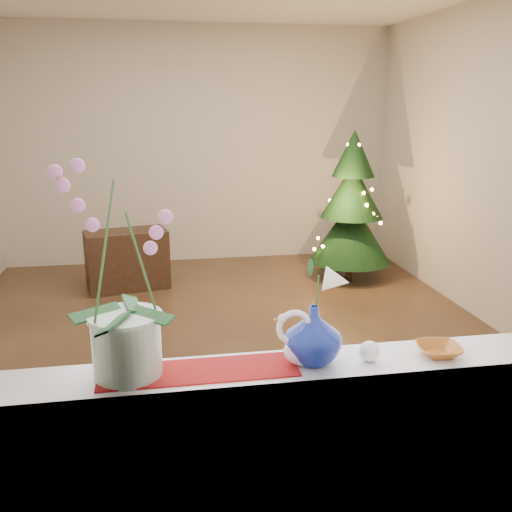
{
  "coord_description": "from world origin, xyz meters",
  "views": [
    {
      "loc": [
        -0.5,
        -4.21,
        1.84
      ],
      "look_at": [
        -0.01,
        -1.4,
        1.07
      ],
      "focal_mm": 40.0,
      "sensor_mm": 36.0,
      "label": 1
    }
  ],
  "objects_px": {
    "side_table": "(127,260)",
    "orchid_pot": "(122,273)",
    "swan": "(307,339)",
    "paperweight": "(370,351)",
    "amber_dish": "(439,351)",
    "blue_vase": "(313,330)",
    "xmas_tree": "(352,206)"
  },
  "relations": [
    {
      "from": "side_table",
      "to": "orchid_pot",
      "type": "bearing_deg",
      "value": -99.32
    },
    {
      "from": "swan",
      "to": "paperweight",
      "type": "bearing_deg",
      "value": -11.77
    },
    {
      "from": "amber_dish",
      "to": "side_table",
      "type": "height_order",
      "value": "amber_dish"
    },
    {
      "from": "blue_vase",
      "to": "xmas_tree",
      "type": "distance_m",
      "value": 4.13
    },
    {
      "from": "side_table",
      "to": "swan",
      "type": "bearing_deg",
      "value": -90.14
    },
    {
      "from": "xmas_tree",
      "to": "side_table",
      "type": "bearing_deg",
      "value": 179.49
    },
    {
      "from": "xmas_tree",
      "to": "side_table",
      "type": "height_order",
      "value": "xmas_tree"
    },
    {
      "from": "orchid_pot",
      "to": "swan",
      "type": "bearing_deg",
      "value": -1.85
    },
    {
      "from": "orchid_pot",
      "to": "side_table",
      "type": "xyz_separation_m",
      "value": [
        -0.2,
        3.85,
        -1.0
      ]
    },
    {
      "from": "blue_vase",
      "to": "paperweight",
      "type": "distance_m",
      "value": 0.23
    },
    {
      "from": "orchid_pot",
      "to": "swan",
      "type": "distance_m",
      "value": 0.69
    },
    {
      "from": "orchid_pot",
      "to": "amber_dish",
      "type": "height_order",
      "value": "orchid_pot"
    },
    {
      "from": "orchid_pot",
      "to": "amber_dish",
      "type": "relative_size",
      "value": 5.35
    },
    {
      "from": "blue_vase",
      "to": "xmas_tree",
      "type": "relative_size",
      "value": 0.16
    },
    {
      "from": "xmas_tree",
      "to": "paperweight",
      "type": "bearing_deg",
      "value": -108.35
    },
    {
      "from": "xmas_tree",
      "to": "side_table",
      "type": "xyz_separation_m",
      "value": [
        -2.35,
        0.02,
        -0.49
      ]
    },
    {
      "from": "paperweight",
      "to": "orchid_pot",
      "type": "bearing_deg",
      "value": 177.65
    },
    {
      "from": "orchid_pot",
      "to": "blue_vase",
      "type": "height_order",
      "value": "orchid_pot"
    },
    {
      "from": "swan",
      "to": "paperweight",
      "type": "xyz_separation_m",
      "value": [
        0.23,
        -0.02,
        -0.06
      ]
    },
    {
      "from": "swan",
      "to": "blue_vase",
      "type": "relative_size",
      "value": 0.94
    },
    {
      "from": "amber_dish",
      "to": "side_table",
      "type": "distance_m",
      "value": 4.16
    },
    {
      "from": "swan",
      "to": "blue_vase",
      "type": "distance_m",
      "value": 0.04
    },
    {
      "from": "orchid_pot",
      "to": "swan",
      "type": "xyz_separation_m",
      "value": [
        0.63,
        -0.02,
        -0.27
      ]
    },
    {
      "from": "xmas_tree",
      "to": "amber_dish",
      "type": "bearing_deg",
      "value": -104.6
    },
    {
      "from": "amber_dish",
      "to": "xmas_tree",
      "type": "xyz_separation_m",
      "value": [
        1.01,
        3.86,
        -0.15
      ]
    },
    {
      "from": "side_table",
      "to": "amber_dish",
      "type": "bearing_deg",
      "value": -83.22
    },
    {
      "from": "paperweight",
      "to": "side_table",
      "type": "xyz_separation_m",
      "value": [
        -1.07,
        3.89,
        -0.66
      ]
    },
    {
      "from": "swan",
      "to": "blue_vase",
      "type": "bearing_deg",
      "value": 19.15
    },
    {
      "from": "swan",
      "to": "paperweight",
      "type": "relative_size",
      "value": 3.04
    },
    {
      "from": "amber_dish",
      "to": "orchid_pot",
      "type": "bearing_deg",
      "value": 178.38
    },
    {
      "from": "orchid_pot",
      "to": "paperweight",
      "type": "bearing_deg",
      "value": -2.35
    },
    {
      "from": "paperweight",
      "to": "xmas_tree",
      "type": "bearing_deg",
      "value": 71.65
    }
  ]
}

